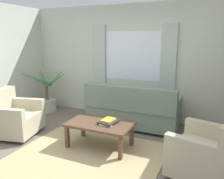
% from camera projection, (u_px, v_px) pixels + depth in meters
% --- Properties ---
extents(ground_plane, '(6.24, 6.24, 0.00)m').
position_uv_depth(ground_plane, '(84.00, 159.00, 3.56)').
color(ground_plane, '#6B6056').
extents(wall_back, '(5.32, 0.12, 2.60)m').
position_uv_depth(wall_back, '(133.00, 62.00, 5.29)').
color(wall_back, beige).
rests_on(wall_back, ground_plane).
extents(window_with_curtains, '(1.98, 0.07, 1.40)m').
position_uv_depth(window_with_curtains, '(132.00, 56.00, 5.19)').
color(window_with_curtains, white).
extents(area_rug, '(2.31, 2.09, 0.01)m').
position_uv_depth(area_rug, '(84.00, 158.00, 3.56)').
color(area_rug, tan).
rests_on(area_rug, ground_plane).
extents(couch, '(1.90, 0.82, 0.92)m').
position_uv_depth(couch, '(132.00, 110.00, 4.80)').
color(couch, slate).
rests_on(couch, ground_plane).
extents(armchair_left, '(0.99, 1.01, 0.88)m').
position_uv_depth(armchair_left, '(13.00, 117.00, 4.41)').
color(armchair_left, '#BCB293').
rests_on(armchair_left, ground_plane).
extents(armchair_right, '(1.00, 1.02, 0.88)m').
position_uv_depth(armchair_right, '(209.00, 153.00, 3.02)').
color(armchair_right, '#BCB293').
rests_on(armchair_right, ground_plane).
extents(coffee_table, '(1.10, 0.64, 0.44)m').
position_uv_depth(coffee_table, '(100.00, 126.00, 3.88)').
color(coffee_table, brown).
rests_on(coffee_table, ground_plane).
extents(book_stack_on_table, '(0.31, 0.37, 0.07)m').
position_uv_depth(book_stack_on_table, '(108.00, 121.00, 3.85)').
color(book_stack_on_table, beige).
rests_on(book_stack_on_table, coffee_table).
extents(potted_plant, '(1.15, 0.94, 1.10)m').
position_uv_depth(potted_plant, '(47.00, 96.00, 5.86)').
color(potted_plant, '#B7B2A8').
rests_on(potted_plant, ground_plane).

